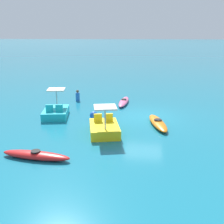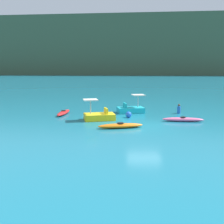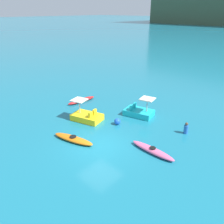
# 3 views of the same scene
# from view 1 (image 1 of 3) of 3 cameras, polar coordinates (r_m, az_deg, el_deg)

# --- Properties ---
(ground_plane) EXTENTS (600.00, 600.00, 0.00)m
(ground_plane) POSITION_cam_1_polar(r_m,az_deg,el_deg) (17.62, 6.85, -0.90)
(ground_plane) COLOR #19728C
(kayak_red) EXTENTS (0.86, 3.12, 0.37)m
(kayak_red) POSITION_cam_1_polar(r_m,az_deg,el_deg) (12.07, -15.80, -8.77)
(kayak_red) COLOR red
(kayak_red) RESTS_ON ground_plane
(kayak_pink) EXTENTS (3.20, 0.74, 0.37)m
(kayak_pink) POSITION_cam_1_polar(r_m,az_deg,el_deg) (20.67, 2.50, 2.20)
(kayak_pink) COLOR pink
(kayak_pink) RESTS_ON ground_plane
(kayak_orange) EXTENTS (3.25, 1.43, 0.37)m
(kayak_orange) POSITION_cam_1_polar(r_m,az_deg,el_deg) (15.92, 9.67, -2.26)
(kayak_orange) COLOR orange
(kayak_orange) RESTS_ON ground_plane
(pedal_boat_yellow) EXTENTS (2.70, 2.06, 1.68)m
(pedal_boat_yellow) POSITION_cam_1_polar(r_m,az_deg,el_deg) (14.39, -1.65, -3.31)
(pedal_boat_yellow) COLOR yellow
(pedal_boat_yellow) RESTS_ON ground_plane
(pedal_boat_cyan) EXTENTS (2.67, 1.98, 1.68)m
(pedal_boat_cyan) POSITION_cam_1_polar(r_m,az_deg,el_deg) (17.74, -11.78, 0.12)
(pedal_boat_cyan) COLOR #19B7C6
(pedal_boat_cyan) RESTS_ON ground_plane
(buoy_blue) EXTENTS (0.52, 0.52, 0.52)m
(buoy_blue) POSITION_cam_1_polar(r_m,az_deg,el_deg) (16.83, -3.86, -0.72)
(buoy_blue) COLOR blue
(buoy_blue) RESTS_ON ground_plane
(person_near_shore) EXTENTS (0.42, 0.42, 0.88)m
(person_near_shore) POSITION_cam_1_polar(r_m,az_deg,el_deg) (21.71, -7.27, 3.37)
(person_near_shore) COLOR blue
(person_near_shore) RESTS_ON ground_plane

